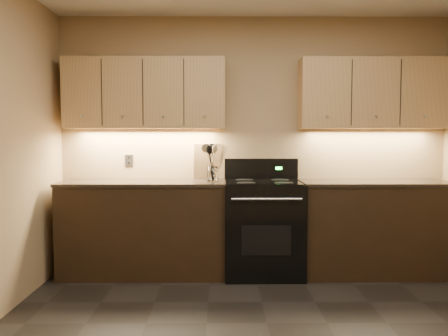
{
  "coord_description": "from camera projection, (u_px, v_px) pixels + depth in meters",
  "views": [
    {
      "loc": [
        -0.34,
        -2.95,
        1.39
      ],
      "look_at": [
        -0.31,
        1.45,
        1.08
      ],
      "focal_mm": 38.0,
      "sensor_mm": 36.0,
      "label": 1
    }
  ],
  "objects": [
    {
      "name": "stove",
      "position": [
        263.0,
        227.0,
        4.69
      ],
      "size": [
        0.76,
        0.68,
        1.14
      ],
      "color": "black",
      "rests_on": "ground"
    },
    {
      "name": "upper_cab_left",
      "position": [
        145.0,
        94.0,
        4.76
      ],
      "size": [
        1.6,
        0.3,
        0.7
      ],
      "primitive_type": "cube",
      "color": "tan",
      "rests_on": "wall_back"
    },
    {
      "name": "wooden_spoon",
      "position": [
        210.0,
        162.0,
        4.7
      ],
      "size": [
        0.12,
        0.08,
        0.34
      ],
      "primitive_type": null,
      "rotation": [
        0.02,
        0.17,
        0.27
      ],
      "color": "tan",
      "rests_on": "utensil_crock"
    },
    {
      "name": "utensil_crock",
      "position": [
        213.0,
        174.0,
        4.7
      ],
      "size": [
        0.15,
        0.15,
        0.14
      ],
      "color": "white",
      "rests_on": "counter_left"
    },
    {
      "name": "counter_left",
      "position": [
        144.0,
        228.0,
        4.7
      ],
      "size": [
        1.62,
        0.62,
        0.93
      ],
      "color": "black",
      "rests_on": "ground"
    },
    {
      "name": "upper_cab_right",
      "position": [
        371.0,
        94.0,
        4.77
      ],
      "size": [
        1.44,
        0.3,
        0.7
      ],
      "primitive_type": "cube",
      "color": "tan",
      "rests_on": "wall_back"
    },
    {
      "name": "outlet_plate",
      "position": [
        129.0,
        160.0,
        4.95
      ],
      "size": [
        0.08,
        0.01,
        0.12
      ],
      "primitive_type": "cube",
      "color": "#B2B5BA",
      "rests_on": "wall_back"
    },
    {
      "name": "counter_right",
      "position": [
        373.0,
        227.0,
        4.72
      ],
      "size": [
        1.46,
        0.62,
        0.93
      ],
      "color": "black",
      "rests_on": "ground"
    },
    {
      "name": "black_turner",
      "position": [
        213.0,
        160.0,
        4.68
      ],
      "size": [
        0.11,
        0.21,
        0.39
      ],
      "primitive_type": null,
      "rotation": [
        -0.3,
        0.06,
        0.29
      ],
      "color": "black",
      "rests_on": "utensil_crock"
    },
    {
      "name": "black_spoon",
      "position": [
        213.0,
        162.0,
        4.72
      ],
      "size": [
        0.11,
        0.13,
        0.34
      ],
      "primitive_type": null,
      "rotation": [
        0.22,
        -0.09,
        -0.14
      ],
      "color": "black",
      "rests_on": "utensil_crock"
    },
    {
      "name": "cutting_board",
      "position": [
        207.0,
        161.0,
        4.92
      ],
      "size": [
        0.3,
        0.14,
        0.37
      ],
      "primitive_type": "cube",
      "rotation": [
        0.15,
        0.0,
        0.25
      ],
      "color": "tan",
      "rests_on": "counter_left"
    },
    {
      "name": "wall_back",
      "position": [
        253.0,
        143.0,
        4.95
      ],
      "size": [
        4.0,
        0.04,
        2.6
      ],
      "primitive_type": "cube",
      "color": "tan",
      "rests_on": "ground"
    },
    {
      "name": "steel_spatula",
      "position": [
        214.0,
        161.0,
        4.7
      ],
      "size": [
        0.17,
        0.11,
        0.38
      ],
      "primitive_type": null,
      "rotation": [
        0.07,
        -0.23,
        -0.13
      ],
      "color": "silver",
      "rests_on": "utensil_crock"
    },
    {
      "name": "steel_skimmer",
      "position": [
        216.0,
        162.0,
        4.69
      ],
      "size": [
        0.19,
        0.11,
        0.36
      ],
      "primitive_type": null,
      "rotation": [
        0.02,
        -0.29,
        0.06
      ],
      "color": "silver",
      "rests_on": "utensil_crock"
    }
  ]
}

